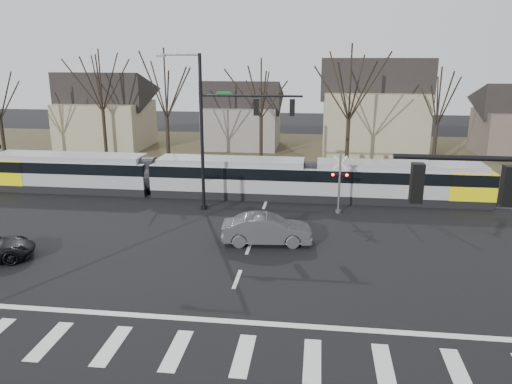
# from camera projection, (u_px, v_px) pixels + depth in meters

# --- Properties ---
(ground) EXTENTS (140.00, 140.00, 0.00)m
(ground) POSITION_uv_depth(u_px,v_px,m) (230.00, 299.00, 21.37)
(ground) COLOR black
(grass_verge) EXTENTS (140.00, 28.00, 0.01)m
(grass_verge) POSITION_uv_depth(u_px,v_px,m) (284.00, 155.00, 51.96)
(grass_verge) COLOR #38331E
(grass_verge) RESTS_ON ground
(crosswalk) EXTENTS (27.00, 2.60, 0.01)m
(crosswalk) POSITION_uv_depth(u_px,v_px,m) (210.00, 353.00, 17.55)
(crosswalk) COLOR silver
(crosswalk) RESTS_ON ground
(stop_line) EXTENTS (28.00, 0.35, 0.01)m
(stop_line) POSITION_uv_depth(u_px,v_px,m) (222.00, 321.00, 19.65)
(stop_line) COLOR silver
(stop_line) RESTS_ON ground
(lane_dashes) EXTENTS (0.18, 30.00, 0.01)m
(lane_dashes) POSITION_uv_depth(u_px,v_px,m) (268.00, 197.00, 36.66)
(lane_dashes) COLOR silver
(lane_dashes) RESTS_ON ground
(rail_pair) EXTENTS (90.00, 1.52, 0.06)m
(rail_pair) POSITION_uv_depth(u_px,v_px,m) (268.00, 197.00, 36.47)
(rail_pair) COLOR #59595E
(rail_pair) RESTS_ON ground
(tram) EXTENTS (36.98, 2.75, 2.80)m
(tram) POSITION_uv_depth(u_px,v_px,m) (229.00, 175.00, 36.61)
(tram) COLOR gray
(tram) RESTS_ON ground
(sedan) EXTENTS (2.63, 5.25, 1.62)m
(sedan) POSITION_uv_depth(u_px,v_px,m) (267.00, 229.00, 27.49)
(sedan) COLOR #434449
(sedan) RESTS_ON ground
(signal_pole_far) EXTENTS (9.28, 0.44, 10.20)m
(signal_pole_far) POSITION_uv_depth(u_px,v_px,m) (226.00, 125.00, 32.08)
(signal_pole_far) COLOR black
(signal_pole_far) RESTS_ON ground
(rail_crossing_signal) EXTENTS (1.08, 0.36, 4.00)m
(rail_crossing_signal) POSITION_uv_depth(u_px,v_px,m) (339.00, 185.00, 32.49)
(rail_crossing_signal) COLOR #59595B
(rail_crossing_signal) RESTS_ON ground
(tree_row) EXTENTS (59.20, 7.20, 10.00)m
(tree_row) POSITION_uv_depth(u_px,v_px,m) (302.00, 113.00, 44.64)
(tree_row) COLOR black
(tree_row) RESTS_ON ground
(house_a) EXTENTS (9.72, 8.64, 8.60)m
(house_a) POSITION_uv_depth(u_px,v_px,m) (105.00, 107.00, 55.10)
(house_a) COLOR gray
(house_a) RESTS_ON ground
(house_b) EXTENTS (8.64, 7.56, 7.65)m
(house_b) POSITION_uv_depth(u_px,v_px,m) (242.00, 111.00, 55.32)
(house_b) COLOR slate
(house_b) RESTS_ON ground
(house_c) EXTENTS (10.80, 8.64, 10.10)m
(house_c) POSITION_uv_depth(u_px,v_px,m) (374.00, 104.00, 50.42)
(house_c) COLOR gray
(house_c) RESTS_ON ground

